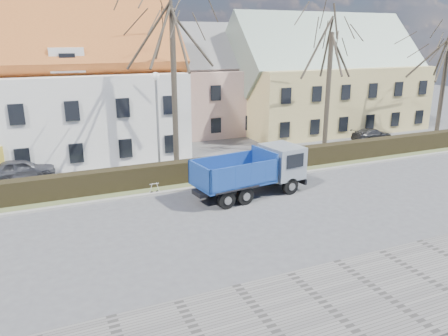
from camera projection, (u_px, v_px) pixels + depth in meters
name	position (u px, v px, depth m)	size (l,w,h in m)	color
ground	(264.00, 210.00, 22.73)	(120.00, 120.00, 0.00)	#4D4D50
sidewalk_near	(381.00, 293.00, 15.27)	(80.00, 5.00, 0.08)	slate
curb_far	(228.00, 183.00, 26.74)	(80.00, 0.30, 0.12)	gray
grass_strip	(217.00, 176.00, 28.15)	(80.00, 3.00, 0.10)	#535F35
hedge	(219.00, 168.00, 27.80)	(60.00, 0.90, 1.30)	black
building_pink	(199.00, 89.00, 40.66)	(10.80, 8.80, 8.00)	tan
building_yellow	(325.00, 84.00, 42.59)	(18.80, 10.80, 8.50)	tan
tree_1	(174.00, 75.00, 27.59)	(9.20, 9.20, 12.65)	#342D24
tree_2	(329.00, 81.00, 32.47)	(8.00, 8.00, 11.00)	#342D24
tree_3	(444.00, 79.00, 37.18)	(7.60, 7.60, 10.45)	#342D24
dump_truck	(247.00, 173.00, 24.36)	(6.81, 2.53, 2.72)	navy
streetlight	(158.00, 127.00, 26.51)	(0.53, 0.53, 6.77)	gray
cart_frame	(151.00, 189.00, 24.89)	(0.78, 0.44, 0.71)	silver
parked_car_a	(21.00, 169.00, 27.50)	(1.60, 3.98, 1.36)	#3D3E45
parked_car_b	(372.00, 135.00, 37.75)	(1.55, 3.82, 1.11)	#262728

